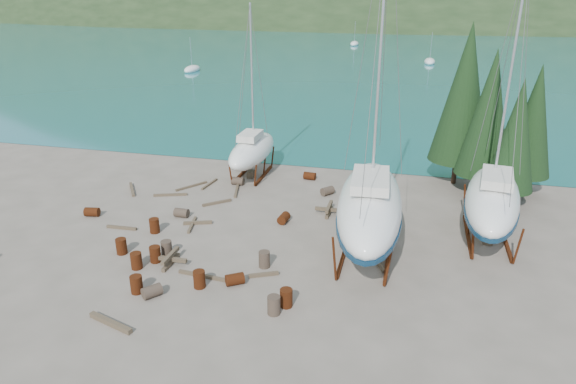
% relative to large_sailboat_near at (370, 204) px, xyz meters
% --- Properties ---
extents(ground, '(600.00, 600.00, 0.00)m').
position_rel_large_sailboat_near_xyz_m(ground, '(-5.82, -1.59, -2.91)').
color(ground, '#62594D').
rests_on(ground, ground).
extents(bay_water, '(700.00, 700.00, 0.00)m').
position_rel_large_sailboat_near_xyz_m(bay_water, '(-5.82, 313.41, -2.91)').
color(bay_water, '#177575').
rests_on(bay_water, ground).
extents(far_hill, '(800.00, 360.00, 110.00)m').
position_rel_large_sailboat_near_xyz_m(far_hill, '(-5.82, 318.41, -2.91)').
color(far_hill, '#1F2E17').
rests_on(far_hill, ground).
extents(far_house_left, '(6.60, 5.60, 5.60)m').
position_rel_large_sailboat_near_xyz_m(far_house_left, '(-65.82, 188.41, 0.01)').
color(far_house_left, beige).
rests_on(far_house_left, ground).
extents(far_house_center, '(6.60, 5.60, 5.60)m').
position_rel_large_sailboat_near_xyz_m(far_house_center, '(-25.82, 188.41, 0.01)').
color(far_house_center, beige).
rests_on(far_house_center, ground).
extents(far_house_right, '(6.60, 5.60, 5.60)m').
position_rel_large_sailboat_near_xyz_m(far_house_right, '(24.18, 188.41, 0.01)').
color(far_house_right, beige).
rests_on(far_house_right, ground).
extents(cypress_near_right, '(3.60, 3.60, 10.00)m').
position_rel_large_sailboat_near_xyz_m(cypress_near_right, '(6.68, 10.41, 2.88)').
color(cypress_near_right, black).
rests_on(cypress_near_right, ground).
extents(cypress_mid_right, '(3.06, 3.06, 8.50)m').
position_rel_large_sailboat_near_xyz_m(cypress_mid_right, '(8.18, 8.41, 2.01)').
color(cypress_mid_right, black).
rests_on(cypress_mid_right, ground).
extents(cypress_back_left, '(4.14, 4.14, 11.50)m').
position_rel_large_sailboat_near_xyz_m(cypress_back_left, '(5.18, 12.41, 3.75)').
color(cypress_back_left, black).
rests_on(cypress_back_left, ground).
extents(cypress_far_right, '(3.24, 3.24, 9.00)m').
position_rel_large_sailboat_near_xyz_m(cypress_far_right, '(9.68, 11.41, 2.30)').
color(cypress_far_right, black).
rests_on(cypress_far_right, ground).
extents(moored_boat_left, '(2.00, 5.00, 6.05)m').
position_rel_large_sailboat_near_xyz_m(moored_boat_left, '(-35.82, 58.41, -2.53)').
color(moored_boat_left, white).
rests_on(moored_boat_left, ground).
extents(moored_boat_mid, '(2.00, 5.00, 6.05)m').
position_rel_large_sailboat_near_xyz_m(moored_boat_mid, '(4.18, 78.41, -2.53)').
color(moored_boat_mid, white).
rests_on(moored_boat_mid, ground).
extents(moored_boat_far, '(2.00, 5.00, 6.05)m').
position_rel_large_sailboat_near_xyz_m(moored_boat_far, '(-13.82, 108.41, -2.53)').
color(moored_boat_far, white).
rests_on(moored_boat_far, ground).
extents(large_sailboat_near, '(4.03, 11.66, 18.09)m').
position_rel_large_sailboat_near_xyz_m(large_sailboat_near, '(0.00, 0.00, 0.00)').
color(large_sailboat_near, white).
rests_on(large_sailboat_near, ground).
extents(large_sailboat_far, '(4.14, 10.19, 15.67)m').
position_rel_large_sailboat_near_xyz_m(large_sailboat_far, '(6.54, 3.33, -0.35)').
color(large_sailboat_far, white).
rests_on(large_sailboat_far, ground).
extents(small_sailboat_shore, '(2.63, 7.91, 12.56)m').
position_rel_large_sailboat_near_xyz_m(small_sailboat_shore, '(-9.78, 10.38, -0.85)').
color(small_sailboat_shore, white).
rests_on(small_sailboat_shore, ground).
extents(worker, '(0.67, 0.78, 1.80)m').
position_rel_large_sailboat_near_xyz_m(worker, '(-1.14, 3.80, -2.01)').
color(worker, navy).
rests_on(worker, ground).
extents(drum_0, '(0.58, 0.58, 0.88)m').
position_rel_large_sailboat_near_xyz_m(drum_0, '(-12.98, -3.24, -2.47)').
color(drum_0, '#52270E').
rests_on(drum_0, ground).
extents(drum_1, '(1.00, 1.05, 0.58)m').
position_rel_large_sailboat_near_xyz_m(drum_1, '(-9.36, -6.70, -2.62)').
color(drum_1, '#2D2823').
rests_on(drum_1, ground).
extents(drum_2, '(0.97, 0.72, 0.58)m').
position_rel_large_sailboat_near_xyz_m(drum_2, '(-17.43, 0.74, -2.62)').
color(drum_2, '#52270E').
rests_on(drum_2, ground).
extents(drum_3, '(0.58, 0.58, 0.88)m').
position_rel_large_sailboat_near_xyz_m(drum_3, '(-10.24, -6.54, -2.47)').
color(drum_3, '#52270E').
rests_on(drum_3, ground).
extents(drum_4, '(0.93, 0.67, 0.58)m').
position_rel_large_sailboat_near_xyz_m(drum_4, '(-5.34, 10.58, -2.62)').
color(drum_4, '#52270E').
rests_on(drum_4, ground).
extents(drum_5, '(0.58, 0.58, 0.88)m').
position_rel_large_sailboat_near_xyz_m(drum_5, '(-5.02, -2.78, -2.47)').
color(drum_5, '#2D2823').
rests_on(drum_5, ground).
extents(drum_6, '(0.68, 0.94, 0.58)m').
position_rel_large_sailboat_near_xyz_m(drum_6, '(-5.38, 2.72, -2.62)').
color(drum_6, '#52270E').
rests_on(drum_6, ground).
extents(drum_7, '(0.58, 0.58, 0.88)m').
position_rel_large_sailboat_near_xyz_m(drum_7, '(-3.07, -5.95, -2.47)').
color(drum_7, '#52270E').
rests_on(drum_7, ground).
extents(drum_8, '(0.58, 0.58, 0.88)m').
position_rel_large_sailboat_near_xyz_m(drum_8, '(-12.46, -0.44, -2.47)').
color(drum_8, '#52270E').
rests_on(drum_8, ground).
extents(drum_9, '(0.91, 0.62, 0.58)m').
position_rel_large_sailboat_near_xyz_m(drum_9, '(-10.26, 8.23, -2.62)').
color(drum_9, '#2D2823').
rests_on(drum_9, ground).
extents(drum_10, '(0.58, 0.58, 0.88)m').
position_rel_large_sailboat_near_xyz_m(drum_10, '(-7.53, -5.40, -2.47)').
color(drum_10, '#52270E').
rests_on(drum_10, ground).
extents(drum_11, '(1.01, 1.05, 0.58)m').
position_rel_large_sailboat_near_xyz_m(drum_11, '(-3.53, 7.87, -2.62)').
color(drum_11, '#2D2823').
rests_on(drum_11, ground).
extents(drum_12, '(1.05, 0.97, 0.58)m').
position_rel_large_sailboat_near_xyz_m(drum_12, '(-5.94, -4.76, -2.62)').
color(drum_12, '#52270E').
rests_on(drum_12, ground).
extents(drum_13, '(0.58, 0.58, 0.88)m').
position_rel_large_sailboat_near_xyz_m(drum_13, '(-11.39, -4.49, -2.47)').
color(drum_13, '#52270E').
rests_on(drum_13, ground).
extents(drum_14, '(0.58, 0.58, 0.88)m').
position_rel_large_sailboat_near_xyz_m(drum_14, '(-10.77, -3.62, -2.47)').
color(drum_14, '#52270E').
rests_on(drum_14, ground).
extents(drum_15, '(0.90, 0.60, 0.58)m').
position_rel_large_sailboat_near_xyz_m(drum_15, '(-11.84, 1.96, -2.62)').
color(drum_15, '#2D2823').
rests_on(drum_15, ground).
extents(drum_16, '(0.58, 0.58, 0.88)m').
position_rel_large_sailboat_near_xyz_m(drum_16, '(-10.47, -2.89, -2.47)').
color(drum_16, '#2D2823').
rests_on(drum_16, ground).
extents(drum_17, '(0.58, 0.58, 0.88)m').
position_rel_large_sailboat_near_xyz_m(drum_17, '(-3.46, -6.64, -2.47)').
color(drum_17, '#2D2823').
rests_on(drum_17, ground).
extents(timber_0, '(0.41, 2.22, 0.14)m').
position_rel_large_sailboat_near_xyz_m(timber_0, '(-12.27, 7.68, -2.84)').
color(timber_0, brown).
rests_on(timber_0, ground).
extents(timber_1, '(0.96, 1.74, 0.19)m').
position_rel_large_sailboat_near_xyz_m(timber_1, '(0.71, -1.12, -2.82)').
color(timber_1, brown).
rests_on(timber_1, ground).
extents(timber_2, '(1.59, 2.23, 0.19)m').
position_rel_large_sailboat_near_xyz_m(timber_2, '(-17.25, 5.34, -2.82)').
color(timber_2, brown).
rests_on(timber_2, ground).
extents(timber_4, '(1.63, 1.49, 0.17)m').
position_rel_large_sailboat_near_xyz_m(timber_4, '(-10.46, 4.50, -2.83)').
color(timber_4, brown).
rests_on(timber_4, ground).
extents(timber_5, '(2.86, 0.45, 0.16)m').
position_rel_large_sailboat_near_xyz_m(timber_5, '(-7.65, -4.52, -2.83)').
color(timber_5, brown).
rests_on(timber_5, ground).
extents(timber_7, '(1.44, 0.82, 0.17)m').
position_rel_large_sailboat_near_xyz_m(timber_7, '(-4.80, -3.68, -2.83)').
color(timber_7, brown).
rests_on(timber_7, ground).
extents(timber_8, '(1.72, 0.75, 0.19)m').
position_rel_large_sailboat_near_xyz_m(timber_8, '(-10.45, 1.22, -2.82)').
color(timber_8, brown).
rests_on(timber_8, ground).
extents(timber_10, '(0.79, 2.50, 0.16)m').
position_rel_large_sailboat_near_xyz_m(timber_10, '(-9.92, 6.97, -2.83)').
color(timber_10, brown).
rests_on(timber_10, ground).
extents(timber_11, '(0.61, 2.13, 0.15)m').
position_rel_large_sailboat_near_xyz_m(timber_11, '(-10.68, 0.90, -2.84)').
color(timber_11, brown).
rests_on(timber_11, ground).
extents(timber_12, '(1.92, 0.23, 0.17)m').
position_rel_large_sailboat_near_xyz_m(timber_12, '(-14.63, -0.50, -2.83)').
color(timber_12, brown).
rests_on(timber_12, ground).
extents(timber_15, '(1.59, 2.22, 0.15)m').
position_rel_large_sailboat_near_xyz_m(timber_15, '(-13.39, 6.98, -2.84)').
color(timber_15, brown).
rests_on(timber_15, ground).
extents(timber_16, '(2.40, 0.96, 0.23)m').
position_rel_large_sailboat_near_xyz_m(timber_16, '(-10.07, -9.12, -2.80)').
color(timber_16, brown).
rests_on(timber_16, ground).
extents(timber_17, '(2.25, 0.91, 0.16)m').
position_rel_large_sailboat_near_xyz_m(timber_17, '(-14.13, 5.06, -2.83)').
color(timber_17, brown).
rests_on(timber_17, ground).
extents(timber_pile_fore, '(1.80, 1.80, 0.60)m').
position_rel_large_sailboat_near_xyz_m(timber_pile_fore, '(-9.87, -3.68, -2.61)').
color(timber_pile_fore, brown).
rests_on(timber_pile_fore, ground).
extents(timber_pile_aft, '(1.80, 1.80, 0.60)m').
position_rel_large_sailboat_near_xyz_m(timber_pile_aft, '(-2.88, 4.67, -2.61)').
color(timber_pile_aft, brown).
rests_on(timber_pile_aft, ground).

